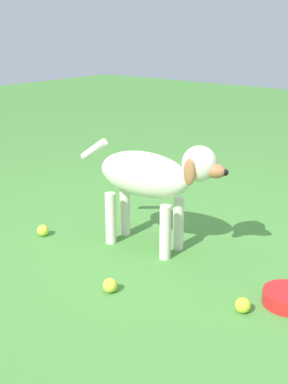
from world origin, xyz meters
The scene contains 6 objects.
ground centered at (0.00, 0.00, 0.00)m, with size 14.00×14.00×0.00m, color #478438.
dog centered at (-0.16, 0.16, 0.39)m, with size 0.88×0.26×0.60m.
tennis_ball_0 centered at (-0.01, -0.32, 0.03)m, with size 0.07×0.07×0.07m, color #D3D938.
tennis_ball_1 centered at (0.53, -0.09, 0.03)m, with size 0.07×0.07×0.07m, color #C6DF30.
tennis_ball_2 centered at (-0.73, -0.11, 0.03)m, with size 0.07×0.07×0.07m, color #D1DE38.
water_bowl centered at (0.65, 0.09, 0.03)m, with size 0.22×0.22×0.06m, color red.
Camera 1 is at (1.36, -1.74, 1.14)m, focal length 46.47 mm.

